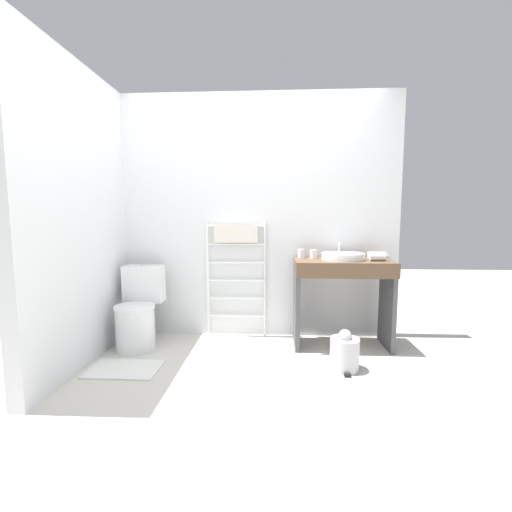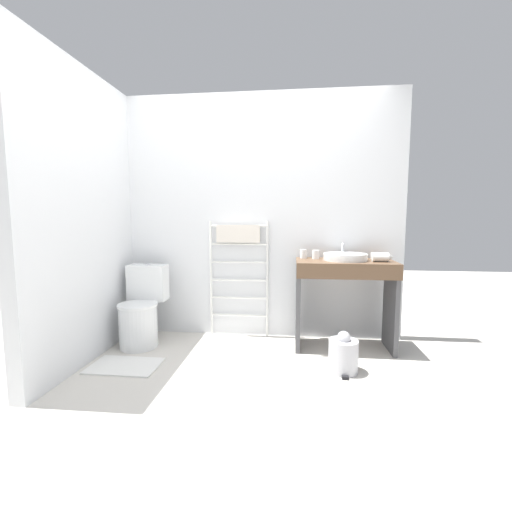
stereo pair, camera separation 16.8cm
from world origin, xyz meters
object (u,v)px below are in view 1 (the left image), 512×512
Objects in this scene: cup_near_wall at (301,254)px; sink_basin at (343,256)px; toilet at (138,313)px; hair_dryer at (378,256)px; cup_near_edge at (313,254)px; towel_radiator at (236,255)px; trash_bin at (345,353)px.

sink_basin is at bearing -17.51° from cup_near_wall.
toilet is at bearing -175.98° from sink_basin.
cup_near_wall is (-0.38, 0.12, 0.01)m from sink_basin.
cup_near_wall is (1.54, 0.25, 0.54)m from toilet.
hair_dryer is (0.30, -0.06, 0.01)m from sink_basin.
cup_near_edge is at bearing 7.50° from toilet.
toilet is 1.75m from cup_near_edge.
cup_near_wall is at bearing 164.96° from hair_dryer.
cup_near_edge and hair_dryer have the same top height.
cup_near_edge is at bearing -8.44° from towel_radiator.
towel_radiator is 13.74× the size of cup_near_wall.
towel_radiator is at bearing 168.94° from hair_dryer.
towel_radiator reaches higher than toilet.
cup_near_wall is 0.71m from hair_dryer.
trash_bin is (-0.07, -0.54, -0.72)m from sink_basin.
cup_near_wall is 0.26× the size of trash_bin.
trash_bin is at bearing -128.15° from hair_dryer.
cup_near_edge is 0.59m from hair_dryer.
towel_radiator is at bearing 173.23° from cup_near_wall.
toilet is 9.15× the size of cup_near_edge.
towel_radiator reaches higher than cup_near_edge.
cup_near_edge is at bearing -17.58° from cup_near_wall.
toilet is 0.64× the size of towel_radiator.
towel_radiator is at bearing 169.18° from sink_basin.
towel_radiator is 1.40m from trash_bin.
hair_dryer is at bearing -15.04° from cup_near_wall.
sink_basin is 0.31m from hair_dryer.
sink_basin is (1.92, 0.13, 0.53)m from toilet.
toilet is 1.91× the size of sink_basin.
sink_basin is (1.03, -0.20, 0.01)m from towel_radiator.
toilet is 8.85× the size of cup_near_wall.
towel_radiator is 2.97× the size of sink_basin.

